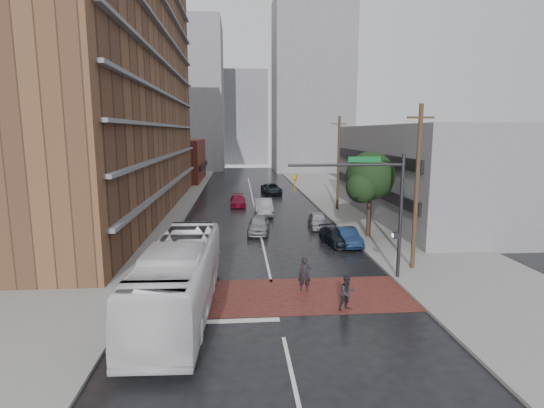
{
  "coord_description": "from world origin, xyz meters",
  "views": [
    {
      "loc": [
        -1.77,
        -20.22,
        8.38
      ],
      "look_at": [
        0.5,
        8.3,
        3.5
      ],
      "focal_mm": 28.0,
      "sensor_mm": 36.0,
      "label": 1
    }
  ],
  "objects": [
    {
      "name": "ground",
      "position": [
        0.0,
        0.0,
        0.0
      ],
      "size": [
        160.0,
        160.0,
        0.0
      ],
      "primitive_type": "plane",
      "color": "black",
      "rests_on": "ground"
    },
    {
      "name": "crosswalk",
      "position": [
        0.0,
        0.5,
        0.01
      ],
      "size": [
        14.0,
        5.0,
        0.02
      ],
      "primitive_type": "cube",
      "color": "brown",
      "rests_on": "ground"
    },
    {
      "name": "sidewalk_west",
      "position": [
        -11.5,
        25.0,
        0.07
      ],
      "size": [
        9.0,
        90.0,
        0.15
      ],
      "primitive_type": "cube",
      "color": "gray",
      "rests_on": "ground"
    },
    {
      "name": "sidewalk_east",
      "position": [
        11.5,
        25.0,
        0.07
      ],
      "size": [
        9.0,
        90.0,
        0.15
      ],
      "primitive_type": "cube",
      "color": "gray",
      "rests_on": "ground"
    },
    {
      "name": "apartment_block",
      "position": [
        -14.0,
        24.0,
        14.0
      ],
      "size": [
        10.0,
        44.0,
        28.0
      ],
      "primitive_type": "cube",
      "color": "brown",
      "rests_on": "ground"
    },
    {
      "name": "storefront_west",
      "position": [
        -12.0,
        54.0,
        3.5
      ],
      "size": [
        8.0,
        16.0,
        7.0
      ],
      "primitive_type": "cube",
      "color": "maroon",
      "rests_on": "ground"
    },
    {
      "name": "building_east",
      "position": [
        16.5,
        20.0,
        4.5
      ],
      "size": [
        11.0,
        26.0,
        9.0
      ],
      "primitive_type": "cube",
      "color": "gray",
      "rests_on": "ground"
    },
    {
      "name": "distant_tower_west",
      "position": [
        -14.0,
        78.0,
        16.0
      ],
      "size": [
        18.0,
        16.0,
        32.0
      ],
      "primitive_type": "cube",
      "color": "gray",
      "rests_on": "ground"
    },
    {
      "name": "distant_tower_east",
      "position": [
        14.0,
        72.0,
        18.0
      ],
      "size": [
        16.0,
        14.0,
        36.0
      ],
      "primitive_type": "cube",
      "color": "gray",
      "rests_on": "ground"
    },
    {
      "name": "distant_tower_center",
      "position": [
        0.0,
        95.0,
        12.0
      ],
      "size": [
        12.0,
        10.0,
        24.0
      ],
      "primitive_type": "cube",
      "color": "gray",
      "rests_on": "ground"
    },
    {
      "name": "street_tree",
      "position": [
        8.52,
        12.03,
        4.73
      ],
      "size": [
        4.2,
        4.1,
        6.9
      ],
      "color": "#332319",
      "rests_on": "ground"
    },
    {
      "name": "signal_mast",
      "position": [
        5.85,
        2.5,
        4.73
      ],
      "size": [
        6.5,
        0.3,
        7.2
      ],
      "color": "#2D2D33",
      "rests_on": "ground"
    },
    {
      "name": "utility_pole_near",
      "position": [
        8.8,
        4.0,
        5.14
      ],
      "size": [
        1.6,
        0.26,
        10.0
      ],
      "color": "#473321",
      "rests_on": "ground"
    },
    {
      "name": "utility_pole_far",
      "position": [
        8.8,
        24.0,
        5.14
      ],
      "size": [
        1.6,
        0.26,
        10.0
      ],
      "color": "#473321",
      "rests_on": "ground"
    },
    {
      "name": "transit_bus",
      "position": [
        -4.58,
        -1.02,
        1.67
      ],
      "size": [
        3.23,
        12.1,
        3.35
      ],
      "primitive_type": "imported",
      "rotation": [
        0.0,
        0.0,
        -0.04
      ],
      "color": "white",
      "rests_on": "ground"
    },
    {
      "name": "pedestrian_a",
      "position": [
        1.66,
        1.06,
        0.93
      ],
      "size": [
        0.73,
        0.53,
        1.86
      ],
      "primitive_type": "imported",
      "rotation": [
        0.0,
        0.0,
        -0.14
      ],
      "color": "black",
      "rests_on": "ground"
    },
    {
      "name": "pedestrian_b",
      "position": [
        3.3,
        -1.5,
        0.85
      ],
      "size": [
        1.01,
        0.91,
        1.71
      ],
      "primitive_type": "imported",
      "rotation": [
        0.0,
        0.0,
        0.38
      ],
      "color": "black",
      "rests_on": "ground"
    },
    {
      "name": "car_travel_a",
      "position": [
        -0.15,
        14.34,
        0.73
      ],
      "size": [
        2.15,
        4.41,
        1.45
      ],
      "primitive_type": "imported",
      "rotation": [
        0.0,
        0.0,
        -0.1
      ],
      "color": "#9B9DA2",
      "rests_on": "ground"
    },
    {
      "name": "car_travel_b",
      "position": [
        0.73,
        22.07,
        0.83
      ],
      "size": [
        1.79,
        5.03,
        1.65
      ],
      "primitive_type": "imported",
      "rotation": [
        0.0,
        0.0,
        -0.01
      ],
      "color": "#A9AAB1",
      "rests_on": "ground"
    },
    {
      "name": "car_travel_c",
      "position": [
        -1.86,
        27.62,
        0.63
      ],
      "size": [
        1.88,
        4.37,
        1.26
      ],
      "primitive_type": "imported",
      "rotation": [
        0.0,
        0.0,
        0.03
      ],
      "color": "maroon",
      "rests_on": "ground"
    },
    {
      "name": "suv_travel",
      "position": [
        2.69,
        36.74,
        0.72
      ],
      "size": [
        2.83,
        5.34,
        1.43
      ],
      "primitive_type": "imported",
      "rotation": [
        0.0,
        0.0,
        0.09
      ],
      "color": "black",
      "rests_on": "ground"
    },
    {
      "name": "car_parked_near",
      "position": [
        6.27,
        10.0,
        0.65
      ],
      "size": [
        1.62,
        4.02,
        1.3
      ],
      "primitive_type": "imported",
      "rotation": [
        0.0,
        0.0,
        0.06
      ],
      "color": "#142546",
      "rests_on": "ground"
    },
    {
      "name": "car_parked_mid",
      "position": [
        5.54,
        10.34,
        0.6
      ],
      "size": [
        2.32,
        4.36,
        1.2
      ],
      "primitive_type": "imported",
      "rotation": [
        0.0,
        0.0,
        0.16
      ],
      "color": "black",
      "rests_on": "ground"
    },
    {
      "name": "car_parked_far",
      "position": [
        5.2,
        16.0,
        0.68
      ],
      "size": [
        1.87,
        4.09,
        1.36
      ],
      "primitive_type": "imported",
      "rotation": [
        0.0,
        0.0,
        -0.07
      ],
      "color": "#B3B4BB",
      "rests_on": "ground"
    }
  ]
}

